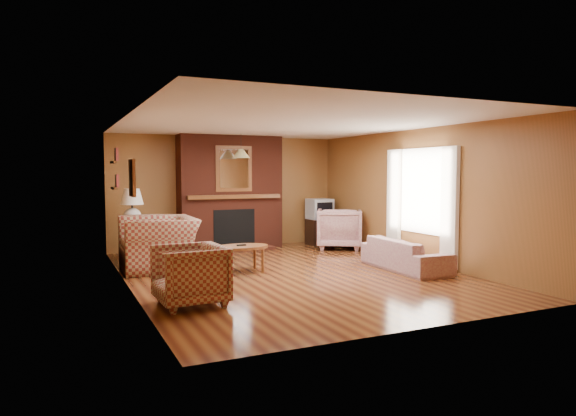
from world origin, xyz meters
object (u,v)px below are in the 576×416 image
floral_armchair (339,228)px  floral_sofa (405,254)px  plaid_loveseat (158,243)px  coffee_table (241,249)px  plaid_armchair (190,275)px  side_table (133,242)px  tv_stand (319,231)px  crt_tv (320,209)px  fireplace (230,193)px  table_lamp (132,205)px

floral_armchair → floral_sofa: bearing=116.0°
plaid_loveseat → coffee_table: 1.46m
plaid_armchair → side_table: 3.75m
plaid_loveseat → tv_stand: size_ratio=2.39×
plaid_armchair → crt_tv: size_ratio=1.64×
coffee_table → tv_stand: tv_stand is taller
tv_stand → fireplace: bearing=176.9°
plaid_armchair → floral_armchair: 5.24m
fireplace → plaid_loveseat: size_ratio=1.78×
plaid_loveseat → tv_stand: (3.90, 1.53, -0.16)m
tv_stand → plaid_loveseat: bearing=-156.6°
floral_armchair → table_lamp: 4.27m
floral_sofa → tv_stand: (0.15, 3.31, 0.02)m
floral_armchair → tv_stand: (-0.06, 0.79, -0.15)m
floral_armchair → coffee_table: floral_armchair is taller
table_lamp → crt_tv: 4.17m
floral_sofa → table_lamp: table_lamp is taller
floral_sofa → table_lamp: bearing=56.4°
floral_armchair → tv_stand: floral_armchair is taller
floral_armchair → crt_tv: bearing=-55.1°
side_table → floral_sofa: bearing=-36.5°
floral_armchair → plaid_armchair: bearing=69.9°
tv_stand → floral_armchair: bearing=-83.9°
coffee_table → table_lamp: (-1.42, 2.04, 0.63)m
plaid_armchair → crt_tv: bearing=133.1°
side_table → table_lamp: 0.70m
floral_sofa → tv_stand: bearing=0.4°
plaid_loveseat → table_lamp: (-0.25, 1.18, 0.58)m
plaid_loveseat → floral_sofa: size_ratio=0.76×
table_lamp → floral_armchair: bearing=-6.0°
fireplace → side_table: size_ratio=3.81×
floral_armchair → tv_stand: bearing=-55.1°
plaid_armchair → coffee_table: bearing=140.8°
floral_sofa → plaid_armchair: bearing=104.5°
plaid_armchair → table_lamp: bearing=179.7°
fireplace → tv_stand: (2.05, -0.18, -0.90)m
floral_sofa → table_lamp: (-4.00, 2.96, 0.76)m
side_table → table_lamp: table_lamp is taller
fireplace → table_lamp: bearing=-165.7°
crt_tv → fireplace: bearing=174.7°
plaid_armchair → tv_stand: size_ratio=1.46×
plaid_armchair → floral_armchair: (4.06, 3.31, 0.06)m
side_table → plaid_loveseat: bearing=-78.1°
plaid_loveseat → table_lamp: size_ratio=1.95×
fireplace → plaid_armchair: bearing=-114.5°
floral_sofa → plaid_loveseat: bearing=67.6°
plaid_loveseat → side_table: (-0.25, 1.18, -0.12)m
side_table → table_lamp: bearing=135.0°
side_table → tv_stand: 4.16m
plaid_loveseat → floral_sofa: 4.16m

